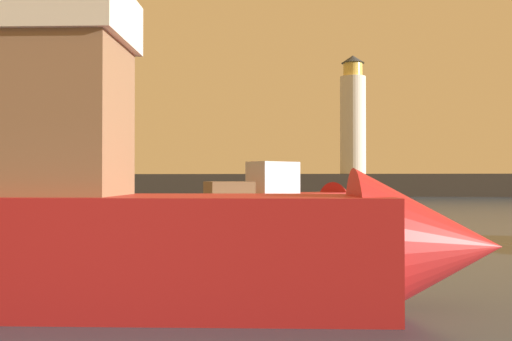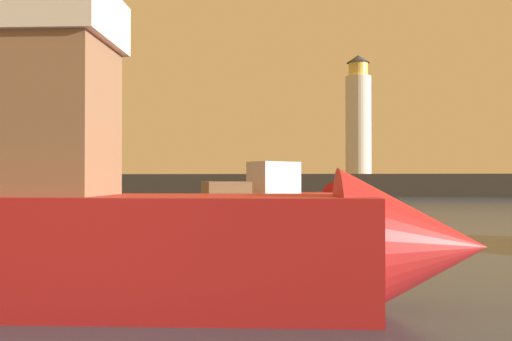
% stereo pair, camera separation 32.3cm
% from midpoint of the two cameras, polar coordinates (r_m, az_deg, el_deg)
% --- Properties ---
extents(ground_plane, '(220.00, 220.00, 0.00)m').
position_cam_midpoint_polar(ground_plane, '(31.03, 3.55, -3.96)').
color(ground_plane, '#2D3D51').
extents(breakwater, '(68.17, 6.29, 2.15)m').
position_cam_midpoint_polar(breakwater, '(59.12, 6.18, -1.39)').
color(breakwater, '#423F3D').
rests_on(breakwater, ground_plane).
extents(lighthouse, '(2.56, 2.56, 11.96)m').
position_cam_midpoint_polar(lighthouse, '(59.36, 9.34, 5.13)').
color(lighthouse, silver).
rests_on(lighthouse, breakwater).
extents(motorboat_1, '(6.61, 7.26, 2.80)m').
position_cam_midpoint_polar(motorboat_1, '(26.04, 4.36, -2.97)').
color(motorboat_1, '#B21E1E').
rests_on(motorboat_1, ground_plane).
extents(motorboat_2, '(9.01, 3.24, 4.53)m').
position_cam_midpoint_polar(motorboat_2, '(7.99, -10.46, -3.94)').
color(motorboat_2, '#B21E1E').
rests_on(motorboat_2, ground_plane).
extents(motorboat_3, '(3.77, 6.02, 2.02)m').
position_cam_midpoint_polar(motorboat_3, '(18.32, -4.09, -4.49)').
color(motorboat_3, beige).
rests_on(motorboat_3, ground_plane).
extents(sailboat_moored, '(7.27, 8.09, 11.00)m').
position_cam_midpoint_polar(sailboat_moored, '(23.74, -23.99, -3.29)').
color(sailboat_moored, black).
rests_on(sailboat_moored, ground_plane).
extents(mooring_buoy, '(1.05, 1.05, 1.05)m').
position_cam_midpoint_polar(mooring_buoy, '(29.47, -18.16, -3.08)').
color(mooring_buoy, '#EA5919').
rests_on(mooring_buoy, ground_plane).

